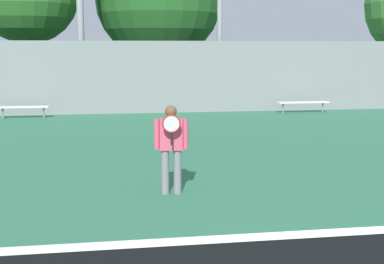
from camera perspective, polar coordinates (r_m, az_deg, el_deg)
tennis_player at (r=9.33m, az=-2.24°, el=-1.30°), size 0.60×0.42×1.57m
bench_courtside_near at (r=20.56m, az=-17.56°, el=2.51°), size 1.82×0.40×0.44m
bench_courtside_far at (r=21.75m, az=11.77°, el=3.07°), size 2.08×0.40×0.44m
back_fence at (r=21.29m, az=-3.13°, el=5.87°), size 26.11×0.06×2.84m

